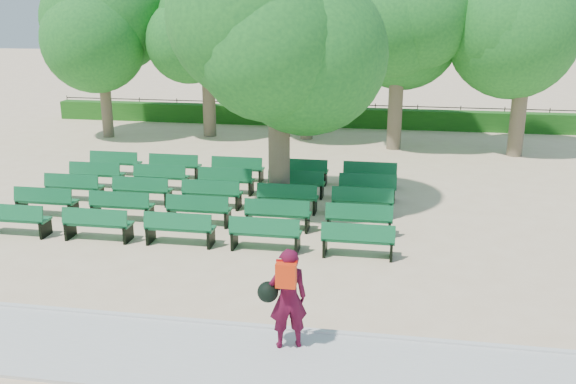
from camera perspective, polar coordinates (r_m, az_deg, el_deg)
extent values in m
plane|color=beige|center=(18.08, -3.73, -2.24)|extent=(120.00, 120.00, 0.00)
cube|color=silver|center=(11.63, -12.40, -13.75)|extent=(30.00, 2.20, 0.06)
cube|color=silver|center=(12.55, -10.43, -11.12)|extent=(30.00, 0.12, 0.10)
cube|color=#1D5C17|center=(31.36, 2.19, 6.73)|extent=(26.00, 0.70, 0.90)
cube|color=#116435|center=(18.87, -6.63, -0.13)|extent=(1.76, 0.61, 0.06)
cube|color=#116435|center=(18.62, -6.83, 0.40)|extent=(1.73, 0.26, 0.40)
cylinder|color=brown|center=(18.35, -0.79, 3.52)|extent=(0.62, 0.62, 3.35)
ellipsoid|color=#1E7123|center=(17.90, -0.83, 13.28)|extent=(5.24, 5.24, 4.72)
imported|color=#4C0A22|center=(11.08, 0.01, -9.44)|extent=(0.77, 0.63, 1.81)
cube|color=red|center=(10.68, -0.18, -7.41)|extent=(0.34, 0.17, 0.42)
sphere|color=black|center=(11.03, -1.80, -8.87)|extent=(0.36, 0.36, 0.36)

